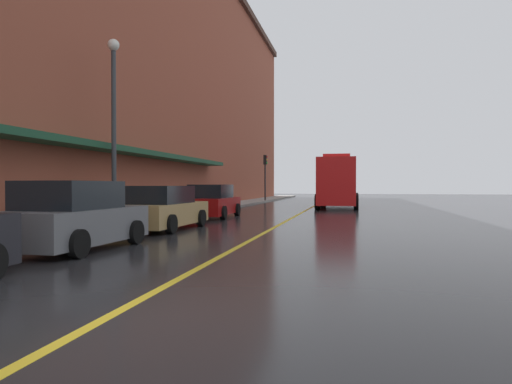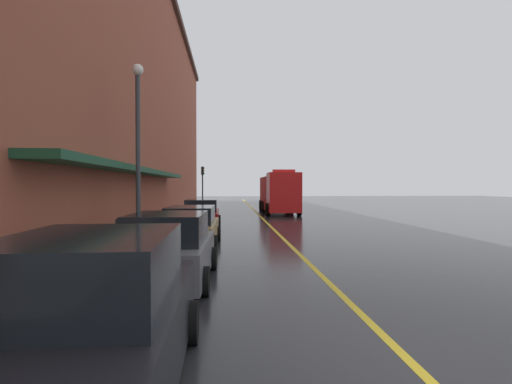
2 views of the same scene
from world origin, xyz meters
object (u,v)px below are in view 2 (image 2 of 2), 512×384
at_px(parking_meter_1, 92,247).
at_px(street_lamp_left, 138,133).
at_px(parked_car_2, 191,228).
at_px(parking_meter_0, 119,235).
at_px(parked_car_0, 95,321).
at_px(parked_car_1, 169,250).
at_px(parked_car_3, 202,215).
at_px(fire_truck, 278,193).
at_px(parking_meter_2, 127,231).
at_px(traffic_light_near, 203,178).

relative_size(parking_meter_1, street_lamp_left, 0.19).
bearing_deg(parked_car_2, parking_meter_0, 162.33).
bearing_deg(parked_car_0, parked_car_2, -1.55).
height_order(parked_car_0, parking_meter_1, parked_car_0).
relative_size(parked_car_1, parked_car_3, 0.92).
bearing_deg(parked_car_1, parked_car_0, -178.81).
bearing_deg(street_lamp_left, parked_car_3, 70.74).
relative_size(parked_car_3, fire_truck, 0.49).
height_order(parked_car_3, fire_truck, fire_truck).
height_order(parked_car_2, parking_meter_2, parked_car_2).
xyz_separation_m(parking_meter_2, traffic_light_near, (0.06, 31.39, 2.10)).
distance_m(parked_car_0, parked_car_1, 5.12).
bearing_deg(street_lamp_left, traffic_light_near, 88.62).
relative_size(parked_car_0, parking_meter_0, 3.21).
bearing_deg(parked_car_3, parked_car_2, 179.25).
bearing_deg(street_lamp_left, parking_meter_1, -85.00).
bearing_deg(traffic_light_near, parked_car_2, -87.06).
xyz_separation_m(parked_car_3, fire_truck, (5.76, 11.81, 0.96)).
relative_size(parking_meter_0, parking_meter_1, 1.00).
relative_size(parked_car_2, parked_car_3, 1.04).
height_order(parking_meter_1, street_lamp_left, street_lamp_left).
relative_size(fire_truck, parking_meter_0, 6.95).
xyz_separation_m(parked_car_3, parking_meter_2, (-1.45, -9.84, 0.30)).
relative_size(parked_car_1, street_lamp_left, 0.61).
xyz_separation_m(fire_truck, parking_meter_1, (-7.21, -24.54, -0.66)).
distance_m(parked_car_1, parked_car_3, 11.67).
distance_m(parked_car_3, street_lamp_left, 7.21).
xyz_separation_m(street_lamp_left, traffic_light_near, (0.66, 27.43, -1.24)).
height_order(parked_car_0, traffic_light_near, traffic_light_near).
xyz_separation_m(parked_car_2, parking_meter_2, (-1.49, -3.57, 0.32)).
bearing_deg(traffic_light_near, parking_meter_2, -90.11).
bearing_deg(parking_meter_1, parked_car_1, 35.89).
relative_size(parked_car_2, fire_truck, 0.51).
bearing_deg(parked_car_3, traffic_light_near, 2.59).
relative_size(parking_meter_0, street_lamp_left, 0.19).
relative_size(parked_car_3, traffic_light_near, 1.06).
bearing_deg(parked_car_2, parked_car_3, 1.29).
height_order(parked_car_2, parked_car_3, parked_car_3).
bearing_deg(parking_meter_0, parked_car_2, 71.39).
xyz_separation_m(parking_meter_1, parking_meter_2, (0.00, 2.90, 0.00)).
xyz_separation_m(parking_meter_1, street_lamp_left, (-0.60, 6.86, 3.34)).
relative_size(parked_car_2, street_lamp_left, 0.69).
bearing_deg(fire_truck, parking_meter_0, -17.52).
relative_size(parking_meter_2, traffic_light_near, 0.31).
height_order(parked_car_2, fire_truck, fire_truck).
relative_size(fire_truck, parking_meter_2, 6.95).
bearing_deg(parked_car_0, street_lamp_left, 9.32).
distance_m(parked_car_1, fire_truck, 24.18).
bearing_deg(parked_car_3, parking_meter_2, 170.50).
relative_size(parked_car_1, parking_meter_2, 3.16).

